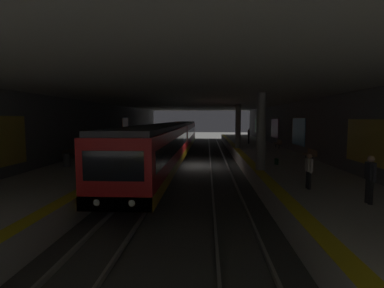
{
  "coord_description": "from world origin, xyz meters",
  "views": [
    {
      "loc": [
        -24.43,
        -1.16,
        4.11
      ],
      "look_at": [
        5.05,
        0.42,
        1.44
      ],
      "focal_mm": 26.51,
      "sensor_mm": 36.0,
      "label": 1
    }
  ],
  "objects_px": {
    "pillar_far": "(238,126)",
    "trash_bin": "(67,160)",
    "backpack_on_floor": "(276,162)",
    "bench_left_near": "(310,154)",
    "metro_train": "(173,140)",
    "bench_right_mid": "(93,148)",
    "person_walking_mid": "(309,170)",
    "person_standing_far": "(370,177)",
    "pillar_near": "(261,132)",
    "bench_right_near": "(70,154)",
    "person_waiting_near": "(249,136)",
    "bench_left_mid": "(278,143)"
  },
  "relations": [
    {
      "from": "bench_left_mid",
      "to": "trash_bin",
      "type": "relative_size",
      "value": 2.0
    },
    {
      "from": "bench_right_near",
      "to": "bench_right_mid",
      "type": "distance_m",
      "value": 4.05
    },
    {
      "from": "bench_left_mid",
      "to": "person_standing_far",
      "type": "height_order",
      "value": "person_standing_far"
    },
    {
      "from": "pillar_far",
      "to": "person_walking_mid",
      "type": "distance_m",
      "value": 17.2
    },
    {
      "from": "pillar_far",
      "to": "person_standing_far",
      "type": "distance_m",
      "value": 19.41
    },
    {
      "from": "metro_train",
      "to": "bench_left_near",
      "type": "height_order",
      "value": "metro_train"
    },
    {
      "from": "pillar_near",
      "to": "person_walking_mid",
      "type": "distance_m",
      "value": 4.94
    },
    {
      "from": "bench_right_near",
      "to": "person_standing_far",
      "type": "height_order",
      "value": "person_standing_far"
    },
    {
      "from": "metro_train",
      "to": "bench_left_mid",
      "type": "relative_size",
      "value": 20.9
    },
    {
      "from": "backpack_on_floor",
      "to": "trash_bin",
      "type": "distance_m",
      "value": 13.65
    },
    {
      "from": "bench_right_mid",
      "to": "person_waiting_near",
      "type": "xyz_separation_m",
      "value": [
        11.15,
        -14.74,
        0.44
      ]
    },
    {
      "from": "pillar_near",
      "to": "backpack_on_floor",
      "type": "bearing_deg",
      "value": -36.16
    },
    {
      "from": "metro_train",
      "to": "backpack_on_floor",
      "type": "relative_size",
      "value": 88.83
    },
    {
      "from": "bench_left_near",
      "to": "bench_right_near",
      "type": "xyz_separation_m",
      "value": [
        -1.06,
        17.07,
        0.0
      ]
    },
    {
      "from": "bench_left_mid",
      "to": "person_walking_mid",
      "type": "relative_size",
      "value": 1.1
    },
    {
      "from": "pillar_near",
      "to": "trash_bin",
      "type": "xyz_separation_m",
      "value": [
        0.52,
        12.15,
        -1.85
      ]
    },
    {
      "from": "person_standing_far",
      "to": "trash_bin",
      "type": "distance_m",
      "value": 16.45
    },
    {
      "from": "person_standing_far",
      "to": "backpack_on_floor",
      "type": "xyz_separation_m",
      "value": [
        8.6,
        1.22,
        -0.76
      ]
    },
    {
      "from": "pillar_near",
      "to": "pillar_far",
      "type": "xyz_separation_m",
      "value": [
        12.54,
        0.0,
        0.0
      ]
    },
    {
      "from": "metro_train",
      "to": "bench_right_near",
      "type": "height_order",
      "value": "metro_train"
    },
    {
      "from": "pillar_near",
      "to": "metro_train",
      "type": "relative_size",
      "value": 0.13
    },
    {
      "from": "bench_left_mid",
      "to": "pillar_near",
      "type": "bearing_deg",
      "value": 161.74
    },
    {
      "from": "pillar_far",
      "to": "person_standing_far",
      "type": "bearing_deg",
      "value": -172.15
    },
    {
      "from": "metro_train",
      "to": "person_standing_far",
      "type": "distance_m",
      "value": 19.61
    },
    {
      "from": "bench_left_near",
      "to": "bench_right_mid",
      "type": "relative_size",
      "value": 1.0
    },
    {
      "from": "person_standing_far",
      "to": "trash_bin",
      "type": "bearing_deg",
      "value": 64.17
    },
    {
      "from": "person_standing_far",
      "to": "backpack_on_floor",
      "type": "distance_m",
      "value": 8.72
    },
    {
      "from": "pillar_far",
      "to": "person_walking_mid",
      "type": "xyz_separation_m",
      "value": [
        -17.09,
        -1.24,
        -1.45
      ]
    },
    {
      "from": "bench_right_mid",
      "to": "person_standing_far",
      "type": "bearing_deg",
      "value": -130.29
    },
    {
      "from": "person_walking_mid",
      "to": "trash_bin",
      "type": "bearing_deg",
      "value": 69.26
    },
    {
      "from": "pillar_near",
      "to": "bench_left_mid",
      "type": "bearing_deg",
      "value": -18.26
    },
    {
      "from": "bench_left_near",
      "to": "trash_bin",
      "type": "bearing_deg",
      "value": 100.43
    },
    {
      "from": "bench_right_mid",
      "to": "person_waiting_near",
      "type": "height_order",
      "value": "person_waiting_near"
    },
    {
      "from": "pillar_far",
      "to": "bench_right_mid",
      "type": "distance_m",
      "value": 14.33
    },
    {
      "from": "metro_train",
      "to": "person_waiting_near",
      "type": "relative_size",
      "value": 20.22
    },
    {
      "from": "bench_left_mid",
      "to": "metro_train",
      "type": "bearing_deg",
      "value": 100.62
    },
    {
      "from": "pillar_far",
      "to": "trash_bin",
      "type": "height_order",
      "value": "pillar_far"
    },
    {
      "from": "person_walking_mid",
      "to": "bench_left_near",
      "type": "bearing_deg",
      "value": -20.05
    },
    {
      "from": "backpack_on_floor",
      "to": "trash_bin",
      "type": "xyz_separation_m",
      "value": [
        -1.44,
        13.58,
        0.23
      ]
    },
    {
      "from": "pillar_near",
      "to": "pillar_far",
      "type": "distance_m",
      "value": 12.54
    },
    {
      "from": "person_waiting_near",
      "to": "pillar_far",
      "type": "bearing_deg",
      "value": 160.12
    },
    {
      "from": "person_waiting_near",
      "to": "trash_bin",
      "type": "relative_size",
      "value": 2.07
    },
    {
      "from": "person_standing_far",
      "to": "bench_left_near",
      "type": "bearing_deg",
      "value": -8.61
    },
    {
      "from": "bench_right_near",
      "to": "metro_train",
      "type": "bearing_deg",
      "value": -37.68
    },
    {
      "from": "metro_train",
      "to": "bench_left_mid",
      "type": "bearing_deg",
      "value": -79.38
    },
    {
      "from": "metro_train",
      "to": "pillar_far",
      "type": "bearing_deg",
      "value": -74.09
    },
    {
      "from": "bench_right_mid",
      "to": "backpack_on_floor",
      "type": "xyz_separation_m",
      "value": [
        -4.56,
        -14.31,
        -0.32
      ]
    },
    {
      "from": "pillar_far",
      "to": "trash_bin",
      "type": "bearing_deg",
      "value": 134.69
    },
    {
      "from": "bench_right_near",
      "to": "person_waiting_near",
      "type": "xyz_separation_m",
      "value": [
        15.2,
        -14.74,
        0.44
      ]
    },
    {
      "from": "bench_right_mid",
      "to": "backpack_on_floor",
      "type": "relative_size",
      "value": 4.25
    }
  ]
}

